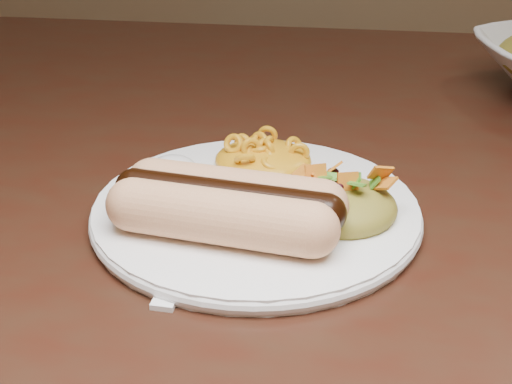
# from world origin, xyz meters

# --- Properties ---
(table) EXTENTS (1.60, 0.90, 0.75)m
(table) POSITION_xyz_m (0.00, 0.00, 0.66)
(table) COLOR black
(table) RESTS_ON floor
(plate) EXTENTS (0.32, 0.32, 0.01)m
(plate) POSITION_xyz_m (-0.06, -0.12, 0.76)
(plate) COLOR white
(plate) RESTS_ON table
(hotdog) EXTENTS (0.14, 0.09, 0.04)m
(hotdog) POSITION_xyz_m (-0.08, -0.16, 0.78)
(hotdog) COLOR #FFCE96
(hotdog) RESTS_ON plate
(mac_and_cheese) EXTENTS (0.08, 0.08, 0.03)m
(mac_and_cheese) POSITION_xyz_m (-0.07, -0.05, 0.78)
(mac_and_cheese) COLOR #F8AC1F
(mac_and_cheese) RESTS_ON plate
(sour_cream) EXTENTS (0.04, 0.04, 0.03)m
(sour_cream) POSITION_xyz_m (-0.14, -0.10, 0.78)
(sour_cream) COLOR white
(sour_cream) RESTS_ON plate
(taco_salad) EXTENTS (0.09, 0.08, 0.04)m
(taco_salad) POSITION_xyz_m (-0.00, -0.13, 0.78)
(taco_salad) COLOR #B46821
(taco_salad) RESTS_ON plate
(fork) EXTENTS (0.02, 0.12, 0.00)m
(fork) POSITION_xyz_m (-0.10, -0.20, 0.75)
(fork) COLOR white
(fork) RESTS_ON table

